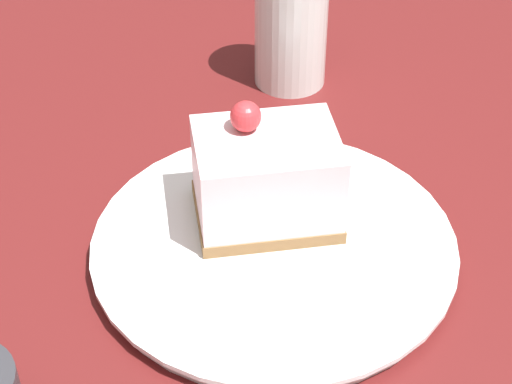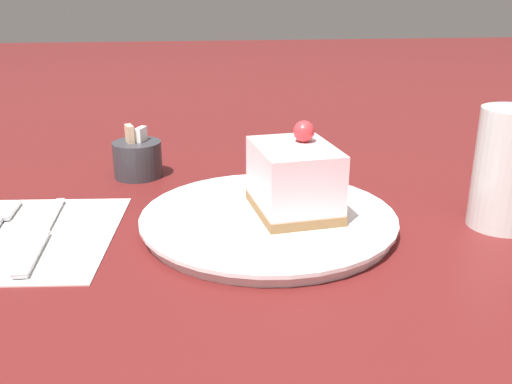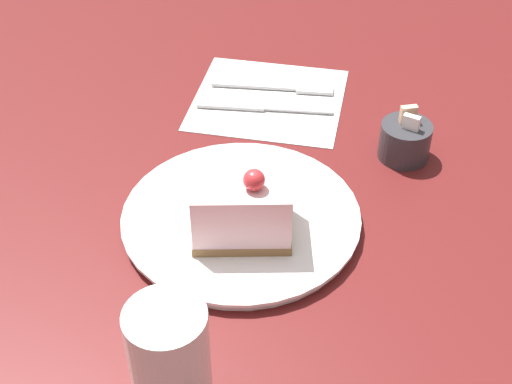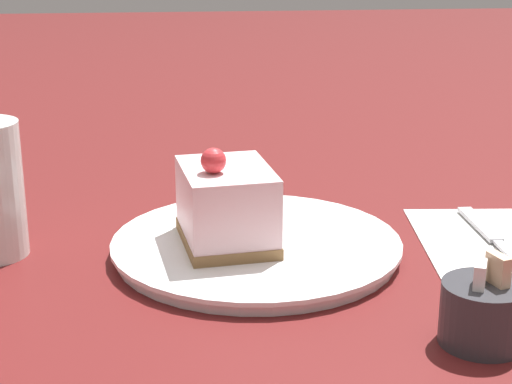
# 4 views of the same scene
# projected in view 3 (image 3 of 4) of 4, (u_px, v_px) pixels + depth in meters

# --- Properties ---
(ground_plane) EXTENTS (4.00, 4.00, 0.00)m
(ground_plane) POSITION_uv_depth(u_px,v_px,m) (254.00, 208.00, 0.81)
(ground_plane) COLOR #5B1919
(plate) EXTENTS (0.26, 0.26, 0.01)m
(plate) POSITION_uv_depth(u_px,v_px,m) (241.00, 218.00, 0.78)
(plate) COLOR white
(plate) RESTS_ON ground_plane
(cake_slice) EXTENTS (0.09, 0.11, 0.09)m
(cake_slice) POSITION_uv_depth(u_px,v_px,m) (242.00, 206.00, 0.73)
(cake_slice) COLOR olive
(cake_slice) RESTS_ON plate
(napkin) EXTENTS (0.21, 0.22, 0.00)m
(napkin) POSITION_uv_depth(u_px,v_px,m) (268.00, 99.00, 0.98)
(napkin) COLOR white
(napkin) RESTS_ON ground_plane
(fork) EXTENTS (0.02, 0.17, 0.00)m
(fork) POSITION_uv_depth(u_px,v_px,m) (283.00, 87.00, 0.99)
(fork) COLOR #B2B2B7
(fork) RESTS_ON napkin
(knife) EXTENTS (0.01, 0.18, 0.00)m
(knife) POSITION_uv_depth(u_px,v_px,m) (252.00, 107.00, 0.96)
(knife) COLOR #B2B2B7
(knife) RESTS_ON napkin
(sugar_bowl) EXTENTS (0.06, 0.06, 0.07)m
(sugar_bowl) POSITION_uv_depth(u_px,v_px,m) (405.00, 140.00, 0.87)
(sugar_bowl) COLOR #333338
(sugar_bowl) RESTS_ON ground_plane
(drinking_glass) EXTENTS (0.07, 0.07, 0.12)m
(drinking_glass) POSITION_uv_depth(u_px,v_px,m) (171.00, 365.00, 0.57)
(drinking_glass) COLOR silver
(drinking_glass) RESTS_ON ground_plane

